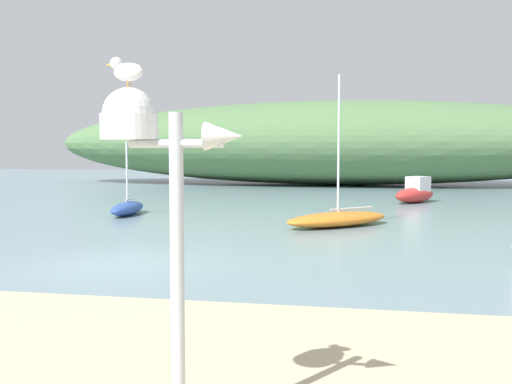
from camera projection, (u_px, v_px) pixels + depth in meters
The scene contains 7 objects.
ground_plane at pixel (118, 265), 13.59m from camera, with size 120.00×120.00×0.00m, color gray.
distant_hill at pixel (337, 143), 44.61m from camera, with size 45.55×11.95×6.50m, color #517547.
mast_structure at pixel (148, 153), 4.83m from camera, with size 1.22×0.49×3.05m.
seagull_on_radar at pixel (127, 70), 4.82m from camera, with size 0.38×0.17×0.26m.
sailboat_near_shore at pixel (128, 208), 23.97m from camera, with size 1.14×3.10×3.06m.
sailboat_far_right at pixel (338, 218), 20.38m from camera, with size 4.16×3.94×5.34m.
motorboat_east_reach at pixel (415, 193), 29.47m from camera, with size 2.70×3.07×1.34m.
Camera 1 is at (5.66, -12.60, 2.73)m, focal length 40.29 mm.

